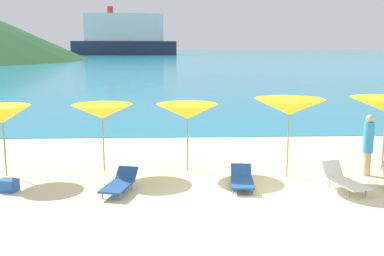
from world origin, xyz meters
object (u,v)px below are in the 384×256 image
at_px(umbrella_5, 289,107).
at_px(lounge_chair_4, 120,183).
at_px(umbrella_4, 187,111).
at_px(lounge_chair_9, 344,180).
at_px(beachgoer_0, 368,143).
at_px(lounge_chair_8, 242,179).
at_px(umbrella_2, 2,114).
at_px(cruise_ship, 124,37).
at_px(umbrella_3, 102,112).
at_px(cooler_box, 8,185).

relative_size(umbrella_5, lounge_chair_4, 1.44).
relative_size(umbrella_4, lounge_chair_9, 1.31).
bearing_deg(beachgoer_0, lounge_chair_9, -179.05).
bearing_deg(lounge_chair_8, umbrella_2, 174.19).
xyz_separation_m(lounge_chair_4, lounge_chair_8, (3.43, 0.32, -0.03)).
distance_m(lounge_chair_8, cruise_ship, 198.74).
relative_size(lounge_chair_4, beachgoer_0, 0.88).
xyz_separation_m(umbrella_4, umbrella_5, (3.02, -0.99, 0.26)).
distance_m(umbrella_3, cruise_ship, 196.37).
bearing_deg(lounge_chair_8, umbrella_5, 36.91).
height_order(lounge_chair_8, cruise_ship, cruise_ship).
xyz_separation_m(lounge_chair_4, cooler_box, (-3.09, 0.19, -0.09)).
relative_size(umbrella_3, cruise_ship, 0.05).
xyz_separation_m(lounge_chair_4, lounge_chair_9, (6.23, -0.05, 0.04)).
xyz_separation_m(umbrella_4, lounge_chair_8, (1.49, -1.90, -1.68)).
relative_size(umbrella_5, beachgoer_0, 1.27).
xyz_separation_m(umbrella_2, beachgoer_0, (11.18, -0.43, -0.89)).
bearing_deg(lounge_chair_9, cruise_ship, 81.70).
relative_size(lounge_chair_8, beachgoer_0, 0.86).
height_order(umbrella_3, lounge_chair_4, umbrella_3).
bearing_deg(lounge_chair_8, beachgoer_0, 20.21).
height_order(umbrella_4, lounge_chair_4, umbrella_4).
relative_size(umbrella_4, cruise_ship, 0.05).
distance_m(lounge_chair_9, cooler_box, 9.32).
bearing_deg(lounge_chair_4, beachgoer_0, 24.66).
bearing_deg(cruise_ship, lounge_chair_4, -91.14).
height_order(lounge_chair_4, lounge_chair_9, lounge_chair_9).
relative_size(lounge_chair_4, lounge_chair_8, 1.02).
distance_m(beachgoer_0, cruise_ship, 198.21).
distance_m(umbrella_3, lounge_chair_4, 2.84).
relative_size(lounge_chair_9, cruise_ship, 0.04).
xyz_separation_m(beachgoer_0, cruise_ship, (-27.91, 196.11, 7.06)).
bearing_deg(beachgoer_0, cooler_box, 138.80).
bearing_deg(cruise_ship, lounge_chair_9, -89.36).
height_order(umbrella_2, cooler_box, umbrella_2).
distance_m(umbrella_5, lounge_chair_8, 2.63).
xyz_separation_m(umbrella_3, cruise_ship, (-19.70, 195.29, 6.15)).
relative_size(umbrella_3, cooler_box, 4.33).
xyz_separation_m(lounge_chair_9, cruise_ship, (-26.67, 197.51, 7.79)).
distance_m(lounge_chair_9, beachgoer_0, 2.01).
bearing_deg(beachgoer_0, umbrella_4, 123.60).
height_order(lounge_chair_8, cooler_box, lounge_chair_8).
bearing_deg(lounge_chair_4, umbrella_5, 28.41).
xyz_separation_m(umbrella_5, lounge_chair_4, (-4.95, -1.23, -1.92)).
bearing_deg(umbrella_2, lounge_chair_8, -11.65).
bearing_deg(umbrella_4, cooler_box, -157.98).
relative_size(lounge_chair_4, lounge_chair_9, 1.02).
bearing_deg(umbrella_5, lounge_chair_4, -166.00).
bearing_deg(lounge_chair_4, lounge_chair_8, 19.68).
distance_m(umbrella_4, lounge_chair_4, 3.38).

